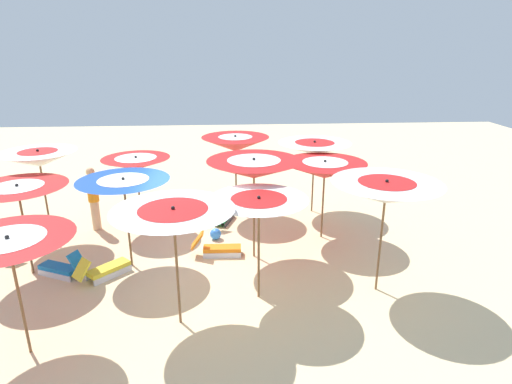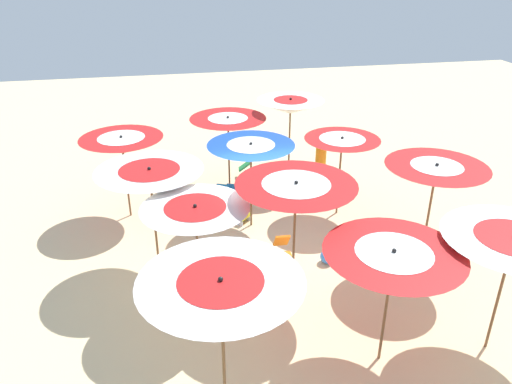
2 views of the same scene
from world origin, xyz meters
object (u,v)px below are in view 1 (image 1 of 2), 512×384
object	(u,v)px
beach_umbrella_6	(124,186)
lounger_3	(218,248)
beach_umbrella_11	(10,250)
beachgoer_0	(93,197)
beach_umbrella_1	(235,144)
beach_umbrella_9	(259,207)
beach_umbrella_10	(174,220)
lounger_0	(224,217)
beach_umbrella_8	(386,192)
lounger_1	(24,246)
lounger_2	(105,269)
beach_ball	(216,234)
beach_umbrella_0	(314,148)
beach_umbrella_7	(18,193)
beach_umbrella_3	(39,159)
lounger_4	(62,268)
beach_umbrella_2	(136,163)
beach_umbrella_5	(254,169)
beach_umbrella_4	(325,170)

from	to	relation	value
beach_umbrella_6	lounger_3	distance (m)	2.80
beach_umbrella_11	beachgoer_0	xyz separation A→B (m)	(0.33, -5.30, -0.99)
beachgoer_0	beach_umbrella_1	bearing A→B (deg)	-88.04
beach_umbrella_9	beach_umbrella_10	xyz separation A→B (m)	(1.57, 0.78, 0.09)
lounger_0	beach_umbrella_8	bearing A→B (deg)	-120.68
lounger_1	lounger_2	xyz separation A→B (m)	(-2.40, 1.39, 0.01)
lounger_2	beach_ball	world-z (taller)	lounger_2
beach_umbrella_1	beach_umbrella_8	distance (m)	5.58
beach_umbrella_0	lounger_2	xyz separation A→B (m)	(5.55, 3.81, -1.87)
beach_umbrella_8	beach_umbrella_10	size ratio (longest dim) A/B	1.05
beach_ball	beach_umbrella_7	bearing A→B (deg)	20.33
beach_umbrella_3	lounger_3	bearing A→B (deg)	164.94
beach_umbrella_1	beach_umbrella_9	world-z (taller)	beach_umbrella_1
beach_umbrella_9	lounger_3	size ratio (longest dim) A/B	1.80
lounger_4	lounger_3	bearing A→B (deg)	-142.83
lounger_4	beachgoer_0	xyz separation A→B (m)	(-0.04, -2.67, 0.78)
beach_umbrella_2	beach_umbrella_0	bearing A→B (deg)	-169.96
beach_umbrella_0	beach_umbrella_10	xyz separation A→B (m)	(3.65, 5.64, 0.07)
lounger_3	beachgoer_0	world-z (taller)	beachgoer_0
lounger_2	beach_umbrella_5	bearing A→B (deg)	-32.69
lounger_1	lounger_2	world-z (taller)	lounger_2
lounger_4	beach_ball	bearing A→B (deg)	-128.62
beach_umbrella_3	beach_umbrella_8	world-z (taller)	beach_umbrella_3
beach_umbrella_1	beach_umbrella_3	size ratio (longest dim) A/B	0.99
beach_umbrella_4	beach_umbrella_6	world-z (taller)	beach_umbrella_6
beach_umbrella_4	lounger_1	distance (m)	8.05
beach_umbrella_5	beachgoer_0	xyz separation A→B (m)	(4.46, -1.99, -1.32)
beach_umbrella_0	beach_umbrella_10	world-z (taller)	beach_umbrella_10
beach_umbrella_3	beach_umbrella_5	world-z (taller)	beach_umbrella_5
beach_umbrella_3	beach_umbrella_2	bearing A→B (deg)	-162.37
beach_umbrella_0	beach_umbrella_7	xyz separation A→B (m)	(7.30, 3.51, -0.09)
beach_umbrella_10	lounger_4	size ratio (longest dim) A/B	1.91
beach_umbrella_1	beach_umbrella_0	bearing A→B (deg)	-179.92
beach_umbrella_5	lounger_4	bearing A→B (deg)	8.61
lounger_3	beach_umbrella_8	bearing A→B (deg)	-26.23
beach_umbrella_8	beach_umbrella_11	distance (m)	6.89
beach_umbrella_5	lounger_2	bearing A→B (deg)	12.95
beach_umbrella_7	beach_umbrella_11	world-z (taller)	beach_umbrella_11
beach_umbrella_1	beach_umbrella_6	bearing A→B (deg)	51.35
beach_umbrella_6	beachgoer_0	world-z (taller)	beach_umbrella_6
beach_umbrella_8	lounger_4	bearing A→B (deg)	-8.40
beach_umbrella_2	beach_ball	world-z (taller)	beach_umbrella_2
beach_umbrella_0	beachgoer_0	distance (m)	6.68
beach_umbrella_1	beach_umbrella_3	distance (m)	5.38
beach_umbrella_4	lounger_4	size ratio (longest dim) A/B	1.77
beach_umbrella_11	beach_umbrella_2	bearing A→B (deg)	-99.82
beach_umbrella_8	beach_umbrella_9	bearing A→B (deg)	2.69
beach_umbrella_0	lounger_2	world-z (taller)	beach_umbrella_0
beach_umbrella_1	beach_umbrella_9	bearing A→B (deg)	94.21
beach_umbrella_7	beachgoer_0	bearing A→B (deg)	-107.56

